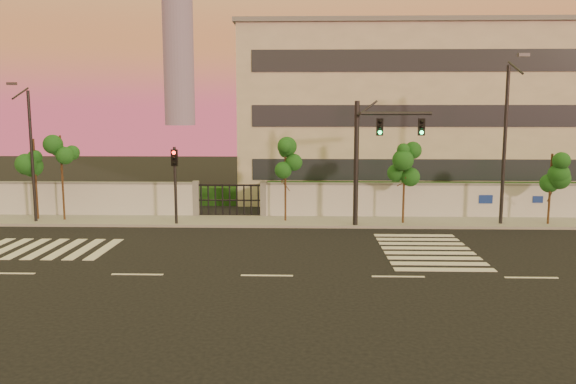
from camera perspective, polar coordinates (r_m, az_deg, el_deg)
name	(u,v)px	position (r m, az deg, el deg)	size (l,w,h in m)	color
ground	(267,276)	(21.69, -2.16, -8.49)	(120.00, 120.00, 0.00)	black
sidewalk	(279,221)	(31.87, -0.91, -3.01)	(60.00, 3.00, 0.15)	gray
perimeter_wall	(282,200)	(33.17, -0.62, -0.83)	(60.00, 0.36, 2.20)	silver
hedge_row	(300,198)	(35.89, 1.24, -0.57)	(41.00, 4.25, 1.80)	#113710
institutional_building	(405,113)	(43.41, 11.83, 7.82)	(24.40, 12.40, 12.25)	#B4AC98
distant_skyscraper	(177,5)	(313.02, -11.20, 18.10)	(16.00, 16.00, 118.00)	slate
road_markings	(237,251)	(25.44, -5.17, -6.02)	(57.00, 7.62, 0.02)	silver
street_tree_b	(35,161)	(34.96, -24.31, 2.90)	(1.50, 1.19, 4.73)	#382314
street_tree_c	(62,159)	(34.11, -22.00, 3.17)	(1.37, 1.09, 4.94)	#382314
street_tree_d	(286,163)	(31.36, -0.23, 2.96)	(1.40, 1.11, 4.63)	#382314
street_tree_e	(405,166)	(31.39, 11.78, 2.56)	(1.46, 1.16, 4.45)	#382314
street_tree_f	(551,173)	(33.64, 25.19, 1.76)	(1.49, 1.19, 4.00)	#382314
traffic_signal_main	(373,148)	(30.32, 8.59, 4.41)	(4.22, 1.54, 6.81)	black
traffic_signal_secondary	(175,176)	(31.14, -11.41, 1.58)	(0.34, 0.33, 4.36)	black
streetlight_west	(30,150)	(34.01, -24.73, 3.94)	(0.46, 1.86, 7.74)	black
streetlight_east	(506,137)	(32.38, 21.30, 5.26)	(0.54, 2.19, 9.10)	black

